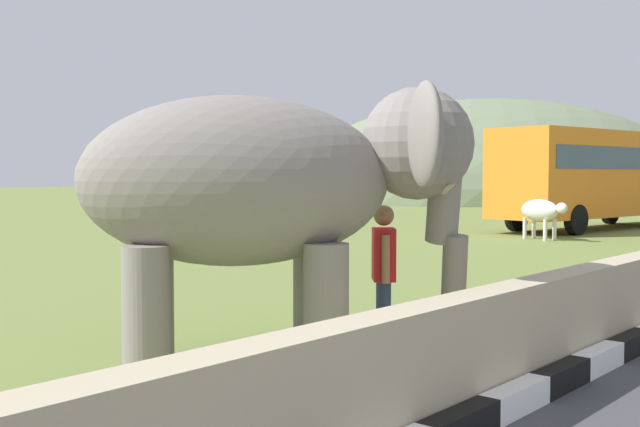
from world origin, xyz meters
TOP-DOWN VIEW (x-y plane):
  - barrier_parapet at (2.00, 3.79)m, footprint 28.00×0.36m
  - elephant at (2.48, 6.01)m, footprint 3.90×3.75m
  - person_handler at (3.84, 5.62)m, footprint 0.54×0.49m
  - bus_orange at (24.62, 11.34)m, footprint 10.17×3.93m
  - cow_near at (18.94, 10.79)m, footprint 1.14×1.90m
  - hill_east at (55.00, 31.59)m, footprint 39.63×31.71m

SIDE VIEW (x-z plane):
  - hill_east at x=55.00m, z-range -8.06..8.06m
  - barrier_parapet at x=2.00m, z-range 0.00..1.00m
  - cow_near at x=18.94m, z-range 0.26..1.48m
  - person_handler at x=3.84m, z-range 0.10..1.75m
  - elephant at x=2.48m, z-range 0.44..3.33m
  - bus_orange at x=24.62m, z-range 0.33..3.83m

